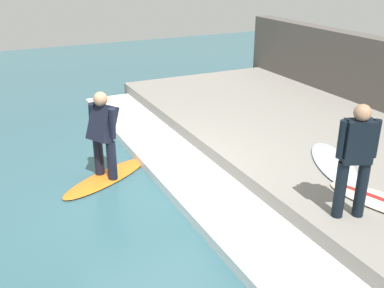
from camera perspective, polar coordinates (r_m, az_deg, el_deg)
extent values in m
plane|color=#335B66|center=(7.64, -4.36, -5.66)|extent=(28.00, 28.00, 0.00)
cube|color=gray|center=(9.20, 15.52, 0.00)|extent=(4.40, 10.82, 0.40)
cube|color=white|center=(7.81, -0.27, -4.22)|extent=(1.15, 10.28, 0.17)
ellipsoid|color=orange|center=(8.07, -10.77, -4.18)|extent=(1.95, 1.41, 0.06)
cylinder|color=black|center=(7.81, -10.15, -2.07)|extent=(0.17, 0.17, 0.68)
cylinder|color=black|center=(8.01, -11.75, -1.53)|extent=(0.17, 0.17, 0.68)
cube|color=black|center=(7.67, -11.32, 2.63)|extent=(0.59, 0.57, 0.67)
sphere|color=#A87A5B|center=(7.54, -11.56, 5.63)|extent=(0.24, 0.24, 0.24)
cylinder|color=black|center=(7.50, -10.09, 2.56)|extent=(0.12, 0.21, 0.56)
cylinder|color=black|center=(7.82, -12.54, 3.21)|extent=(0.12, 0.21, 0.56)
cylinder|color=black|center=(6.32, 20.69, -5.37)|extent=(0.15, 0.15, 0.79)
cylinder|color=black|center=(6.21, 18.31, -5.53)|extent=(0.15, 0.15, 0.79)
cube|color=black|center=(5.99, 20.35, 0.31)|extent=(0.42, 0.34, 0.57)
sphere|color=#A87A5B|center=(5.87, 20.85, 3.74)|extent=(0.22, 0.22, 0.22)
cylinder|color=black|center=(6.07, 22.20, 0.64)|extent=(0.11, 0.11, 0.50)
cylinder|color=black|center=(5.90, 18.52, 0.56)|extent=(0.11, 0.11, 0.50)
ellipsoid|color=beige|center=(6.90, 23.22, -6.81)|extent=(1.03, 1.73, 0.06)
ellipsoid|color=silver|center=(7.87, 17.53, -2.30)|extent=(1.31, 1.83, 0.06)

